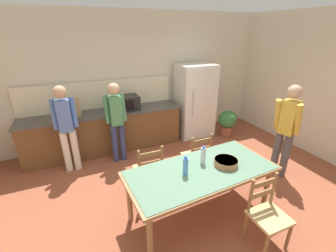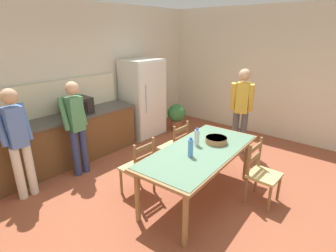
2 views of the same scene
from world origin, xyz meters
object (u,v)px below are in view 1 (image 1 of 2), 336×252
at_px(microwave, 127,103).
at_px(chair_side_far_right, 197,157).
at_px(person_by_table, 286,128).
at_px(bottle_near_centre, 185,166).
at_px(person_at_counter, 116,119).
at_px(chair_side_far_left, 149,170).
at_px(refrigerator, 195,101).
at_px(paper_bag, 74,108).
at_px(dining_table, 201,174).
at_px(bottle_off_centre, 203,156).
at_px(person_at_sink, 66,125).
at_px(serving_bowl, 226,162).
at_px(potted_plant, 227,122).
at_px(chair_side_near_right, 267,214).

height_order(microwave, chair_side_far_right, microwave).
xyz_separation_m(microwave, person_by_table, (2.24, -2.19, -0.10)).
xyz_separation_m(bottle_near_centre, person_by_table, (2.11, 0.30, 0.05)).
height_order(bottle_near_centre, person_at_counter, person_at_counter).
bearing_deg(chair_side_far_left, chair_side_far_right, -175.28).
bearing_deg(refrigerator, bottle_near_centre, -122.03).
distance_m(bottle_near_centre, chair_side_far_left, 0.91).
distance_m(paper_bag, dining_table, 2.88).
distance_m(chair_side_far_right, person_at_counter, 1.69).
height_order(refrigerator, dining_table, refrigerator).
bearing_deg(paper_bag, chair_side_far_right, -42.37).
xyz_separation_m(chair_side_far_left, chair_side_far_right, (0.91, 0.06, 0.00)).
bearing_deg(bottle_off_centre, dining_table, -127.42).
bearing_deg(chair_side_far_left, person_at_sink, -47.42).
bearing_deg(bottle_off_centre, refrigerator, 62.77).
height_order(bottle_near_centre, person_at_sink, person_at_sink).
relative_size(refrigerator, person_by_table, 1.05).
bearing_deg(person_by_table, microwave, -62.96).
bearing_deg(person_at_sink, serving_bowl, -135.58).
height_order(chair_side_far_left, potted_plant, chair_side_far_left).
distance_m(dining_table, person_at_counter, 2.10).
height_order(microwave, dining_table, microwave).
bearing_deg(chair_side_near_right, person_at_counter, 115.09).
xyz_separation_m(paper_bag, potted_plant, (3.45, -0.44, -0.69)).
bearing_deg(bottle_near_centre, refrigerator, 57.97).
distance_m(serving_bowl, person_by_table, 1.54).
relative_size(refrigerator, microwave, 3.53).
distance_m(dining_table, chair_side_far_left, 0.92).
bearing_deg(microwave, chair_side_far_left, -94.19).
xyz_separation_m(paper_bag, person_at_counter, (0.72, -0.51, -0.17)).
bearing_deg(refrigerator, paper_bag, 179.77).
bearing_deg(potted_plant, refrigerator, 149.00).
xyz_separation_m(refrigerator, paper_bag, (-2.74, 0.01, 0.19)).
xyz_separation_m(bottle_near_centre, chair_side_far_left, (-0.26, 0.74, -0.46)).
bearing_deg(bottle_near_centre, bottle_off_centre, 21.86).
distance_m(chair_side_near_right, person_by_table, 1.76).
xyz_separation_m(serving_bowl, person_by_table, (1.50, 0.33, 0.12)).
relative_size(person_at_sink, person_at_counter, 1.02).
distance_m(person_at_counter, person_by_table, 3.08).
bearing_deg(person_at_counter, potted_plant, -88.50).
distance_m(paper_bag, potted_plant, 3.55).
distance_m(chair_side_far_left, person_by_table, 2.46).
relative_size(serving_bowl, chair_side_far_left, 0.35).
height_order(person_at_sink, person_at_counter, person_at_sink).
distance_m(person_at_sink, person_at_counter, 0.90).
relative_size(chair_side_far_left, chair_side_far_right, 1.00).
bearing_deg(chair_side_near_right, microwave, 105.87).
bearing_deg(chair_side_far_right, person_by_table, 160.04).
xyz_separation_m(microwave, bottle_near_centre, (0.13, -2.49, -0.14)).
relative_size(microwave, bottle_off_centre, 1.85).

